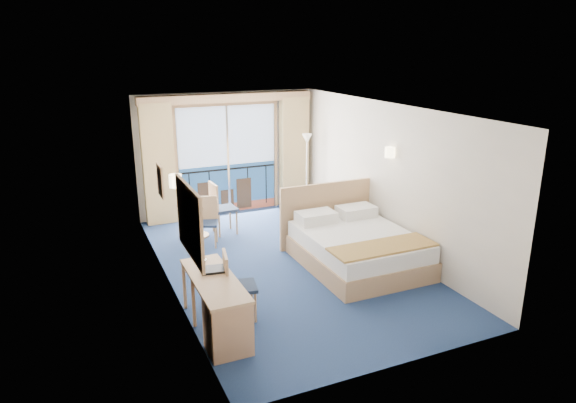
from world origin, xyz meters
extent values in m
plane|color=navy|center=(0.00, 0.00, 0.00)|extent=(6.50, 6.50, 0.00)
cube|color=silver|center=(0.00, 3.26, 1.35)|extent=(4.00, 0.02, 2.70)
cube|color=silver|center=(0.00, -3.26, 1.35)|extent=(4.00, 0.02, 2.70)
cube|color=silver|center=(-2.01, 0.00, 1.35)|extent=(0.02, 6.50, 2.70)
cube|color=silver|center=(2.01, 0.00, 1.35)|extent=(0.02, 6.50, 2.70)
cube|color=silver|center=(0.00, 0.00, 2.71)|extent=(4.00, 6.50, 0.02)
cube|color=navy|center=(0.00, 3.22, 0.56)|extent=(2.20, 0.02, 1.08)
cube|color=silver|center=(0.00, 3.22, 1.76)|extent=(2.20, 0.02, 1.32)
cube|color=brown|center=(0.00, 3.22, 0.10)|extent=(2.20, 0.02, 0.20)
cube|color=black|center=(0.00, 3.22, 1.00)|extent=(2.20, 0.02, 0.04)
cube|color=tan|center=(0.00, 3.21, 2.46)|extent=(2.36, 0.03, 0.12)
cube|color=tan|center=(-1.15, 3.21, 1.20)|extent=(0.06, 0.03, 2.40)
cube|color=tan|center=(1.15, 3.21, 1.20)|extent=(0.06, 0.03, 2.40)
cube|color=silver|center=(0.00, 3.21, 1.20)|extent=(0.05, 0.02, 2.40)
cube|color=#362518|center=(0.35, 3.21, 0.40)|extent=(0.35, 0.02, 0.70)
cube|color=#362518|center=(-0.55, 3.21, 0.40)|extent=(0.35, 0.02, 0.70)
cube|color=#362518|center=(-0.05, 3.21, 0.30)|extent=(0.30, 0.02, 0.45)
cube|color=black|center=(-0.90, 3.22, 0.55)|extent=(0.02, 0.01, 0.90)
cube|color=black|center=(-0.45, 3.22, 0.55)|extent=(0.03, 0.01, 0.90)
cube|color=black|center=(0.00, 3.22, 0.55)|extent=(0.03, 0.01, 0.90)
cube|color=black|center=(0.45, 3.22, 0.55)|extent=(0.03, 0.01, 0.90)
cube|color=black|center=(0.90, 3.22, 0.55)|extent=(0.02, 0.01, 0.90)
cube|color=tan|center=(-1.55, 3.07, 1.28)|extent=(0.65, 0.22, 2.55)
cube|color=tan|center=(1.55, 3.07, 1.28)|extent=(0.65, 0.22, 2.55)
cube|color=tan|center=(0.00, 3.10, 2.58)|extent=(3.80, 0.25, 0.18)
cube|color=tan|center=(-1.98, -1.50, 1.55)|extent=(0.04, 1.25, 0.95)
cube|color=silver|center=(-1.95, -1.50, 1.55)|extent=(0.01, 1.12, 0.82)
cube|color=tan|center=(-1.98, 0.45, 1.60)|extent=(0.03, 0.42, 0.52)
cube|color=gray|center=(-1.96, 0.45, 1.60)|extent=(0.01, 0.34, 0.44)
cylinder|color=#FFE9B2|center=(-1.94, -0.60, 1.85)|extent=(0.18, 0.18, 0.18)
cylinder|color=#FFE9B2|center=(1.94, -0.15, 1.85)|extent=(0.18, 0.18, 0.18)
cube|color=tan|center=(1.10, -0.58, 0.16)|extent=(1.76, 2.20, 0.33)
cube|color=white|center=(1.10, -0.58, 0.47)|extent=(1.69, 2.13, 0.27)
cube|color=#BF834A|center=(1.10, -1.30, 0.62)|extent=(1.74, 0.60, 0.03)
cube|color=white|center=(0.68, 0.21, 0.70)|extent=(0.68, 0.44, 0.20)
cube|color=white|center=(1.52, 0.21, 0.70)|extent=(0.68, 0.44, 0.20)
cube|color=tan|center=(1.10, 0.57, 0.60)|extent=(1.92, 0.07, 1.21)
cube|color=tan|center=(1.79, 0.84, 0.25)|extent=(0.38, 0.36, 0.50)
cube|color=silver|center=(1.79, 0.82, 0.54)|extent=(0.19, 0.15, 0.08)
imported|color=#3F434C|center=(1.54, 1.36, 0.38)|extent=(1.15, 1.15, 0.75)
cylinder|color=silver|center=(1.64, 2.57, 0.02)|extent=(0.25, 0.25, 0.03)
cylinder|color=silver|center=(1.64, 2.57, 0.84)|extent=(0.03, 0.03, 1.68)
cone|color=beige|center=(1.64, 2.57, 1.68)|extent=(0.22, 0.22, 0.20)
cube|color=tan|center=(-1.72, -1.60, 0.73)|extent=(0.55, 1.60, 0.04)
cube|color=tan|center=(-1.72, -2.14, 0.35)|extent=(0.52, 0.48, 0.71)
cylinder|color=tan|center=(-1.96, -1.40, 0.35)|extent=(0.05, 0.05, 0.71)
cylinder|color=tan|center=(-1.47, -1.40, 0.35)|extent=(0.05, 0.05, 0.71)
cylinder|color=tan|center=(-1.96, -0.85, 0.35)|extent=(0.05, 0.05, 0.71)
cylinder|color=tan|center=(-1.47, -0.85, 0.35)|extent=(0.05, 0.05, 0.71)
cube|color=#1D2B45|center=(-1.30, -1.43, 0.47)|extent=(0.50, 0.50, 0.05)
cube|color=tan|center=(-1.50, -1.39, 0.73)|extent=(0.12, 0.42, 0.50)
cylinder|color=tan|center=(-1.17, -1.63, 0.23)|extent=(0.04, 0.04, 0.45)
cylinder|color=tan|center=(-1.10, -1.29, 0.23)|extent=(0.04, 0.04, 0.45)
cylinder|color=tan|center=(-1.50, -1.56, 0.23)|extent=(0.04, 0.04, 0.45)
cylinder|color=tan|center=(-1.43, -1.23, 0.23)|extent=(0.04, 0.04, 0.45)
cube|color=black|center=(-1.65, -1.35, 0.76)|extent=(0.38, 0.30, 0.03)
cylinder|color=silver|center=(-1.72, -1.01, 0.78)|extent=(0.12, 0.12, 0.02)
cylinder|color=silver|center=(-1.72, -1.01, 0.96)|extent=(0.02, 0.02, 0.39)
cone|color=beige|center=(-1.72, -1.01, 1.16)|extent=(0.11, 0.11, 0.10)
cylinder|color=tan|center=(-1.06, 1.96, 0.68)|extent=(0.78, 0.78, 0.04)
cylinder|color=tan|center=(-1.06, 1.96, 0.34)|extent=(0.08, 0.08, 0.68)
cylinder|color=tan|center=(-1.06, 1.96, 0.01)|extent=(0.43, 0.43, 0.03)
cube|color=#1D2B45|center=(-0.51, 1.92, 0.51)|extent=(0.48, 0.48, 0.05)
cube|color=tan|center=(-0.73, 1.91, 0.79)|extent=(0.07, 0.46, 0.54)
cylinder|color=tan|center=(-0.31, 1.75, 0.24)|extent=(0.04, 0.04, 0.49)
cylinder|color=tan|center=(-0.33, 2.11, 0.24)|extent=(0.04, 0.04, 0.49)
cylinder|color=tan|center=(-0.68, 1.72, 0.24)|extent=(0.04, 0.04, 0.49)
cylinder|color=tan|center=(-0.70, 2.09, 0.24)|extent=(0.04, 0.04, 0.49)
cube|color=#1D2B45|center=(-1.01, 1.40, 0.44)|extent=(0.51, 0.51, 0.05)
cube|color=tan|center=(-0.95, 1.57, 0.69)|extent=(0.38, 0.17, 0.47)
cylinder|color=tan|center=(-1.22, 1.30, 0.21)|extent=(0.03, 0.03, 0.42)
cylinder|color=tan|center=(-0.92, 1.19, 0.21)|extent=(0.03, 0.03, 0.42)
cylinder|color=tan|center=(-1.11, 1.60, 0.21)|extent=(0.03, 0.03, 0.42)
cylinder|color=tan|center=(-0.81, 1.49, 0.21)|extent=(0.03, 0.03, 0.42)
camera|label=1|loc=(-3.30, -7.56, 3.67)|focal=32.00mm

